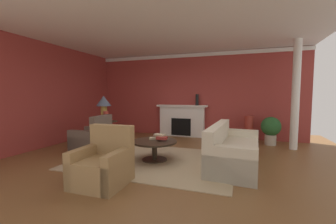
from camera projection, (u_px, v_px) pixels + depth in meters
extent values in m
plane|color=brown|center=(161.00, 158.00, 5.03)|extent=(9.00, 9.00, 0.00)
cube|color=#9E3833|center=(190.00, 95.00, 7.70)|extent=(7.52, 0.12, 2.94)
cube|color=#9E3833|center=(53.00, 95.00, 6.33)|extent=(0.12, 6.41, 2.94)
cube|color=white|center=(165.00, 32.00, 5.07)|extent=(7.52, 6.41, 0.06)
cube|color=white|center=(190.00, 55.00, 7.52)|extent=(7.52, 0.08, 0.12)
cube|color=tan|center=(155.00, 160.00, 4.84)|extent=(3.46, 2.52, 0.01)
cube|color=white|center=(182.00, 121.00, 7.67)|extent=(1.60, 0.25, 1.06)
cube|color=black|center=(182.00, 126.00, 7.66)|extent=(0.70, 0.26, 0.60)
cube|color=white|center=(182.00, 106.00, 7.59)|extent=(1.80, 0.35, 0.06)
cube|color=beige|center=(235.00, 155.00, 4.47)|extent=(1.04, 2.16, 0.45)
cube|color=beige|center=(218.00, 134.00, 4.57)|extent=(0.34, 2.11, 0.40)
cube|color=beige|center=(229.00, 164.00, 3.59)|extent=(0.91, 0.26, 0.62)
cube|color=beige|center=(239.00, 142.00, 5.34)|extent=(0.91, 0.26, 0.62)
cube|color=brown|center=(91.00, 143.00, 5.60)|extent=(0.85, 0.85, 0.44)
cube|color=brown|center=(101.00, 125.00, 5.48)|extent=(0.21, 0.81, 0.51)
cube|color=brown|center=(98.00, 138.00, 5.91)|extent=(0.81, 0.19, 0.60)
cube|color=brown|center=(83.00, 143.00, 5.28)|extent=(0.81, 0.19, 0.60)
cube|color=#9E7A4C|center=(102.00, 172.00, 3.51)|extent=(0.81, 0.81, 0.44)
cube|color=#9E7A4C|center=(112.00, 139.00, 3.77)|extent=(0.80, 0.17, 0.51)
cube|color=#9E7A4C|center=(85.00, 165.00, 3.60)|extent=(0.15, 0.80, 0.60)
cube|color=#9E7A4C|center=(119.00, 169.00, 3.40)|extent=(0.15, 0.80, 0.60)
cylinder|color=#2D2319|center=(155.00, 142.00, 4.81)|extent=(1.00, 1.00, 0.04)
cylinder|color=#2D2319|center=(155.00, 151.00, 4.83)|extent=(0.12, 0.12, 0.41)
cylinder|color=#2D2319|center=(155.00, 160.00, 4.84)|extent=(0.56, 0.56, 0.03)
cube|color=#2D2319|center=(104.00, 122.00, 6.36)|extent=(0.56, 0.56, 0.04)
cube|color=#2D2319|center=(104.00, 133.00, 6.39)|extent=(0.10, 0.10, 0.66)
cube|color=#2D2319|center=(105.00, 144.00, 6.41)|extent=(0.45, 0.45, 0.04)
cylinder|color=#B28E38|center=(104.00, 114.00, 6.34)|extent=(0.18, 0.18, 0.45)
cone|color=#4C566B|center=(104.00, 101.00, 6.31)|extent=(0.44, 0.44, 0.30)
cylinder|color=#9E3328|center=(106.00, 116.00, 6.19)|extent=(0.15, 0.15, 0.31)
cylinder|color=#9E3328|center=(249.00, 129.00, 6.67)|extent=(0.27, 0.27, 0.83)
cylinder|color=black|center=(197.00, 100.00, 7.38)|extent=(0.11, 0.11, 0.38)
cube|color=tan|center=(154.00, 138.00, 4.98)|extent=(0.26, 0.22, 0.04)
cube|color=maroon|center=(162.00, 138.00, 4.77)|extent=(0.25, 0.17, 0.06)
cube|color=tan|center=(160.00, 135.00, 4.90)|extent=(0.29, 0.23, 0.04)
cylinder|color=#BCB29E|center=(270.00, 140.00, 6.34)|extent=(0.32, 0.32, 0.30)
sphere|color=#28602D|center=(271.00, 126.00, 6.31)|extent=(0.56, 0.56, 0.56)
cylinder|color=white|center=(296.00, 95.00, 5.72)|extent=(0.20, 0.20, 2.94)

